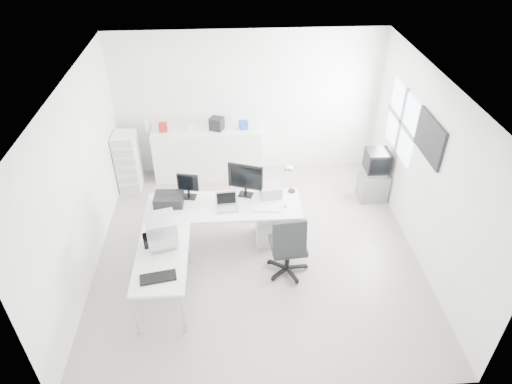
{
  "coord_description": "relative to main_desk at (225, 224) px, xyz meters",
  "views": [
    {
      "loc": [
        -0.37,
        -5.45,
        5.01
      ],
      "look_at": [
        0.0,
        0.2,
        1.0
      ],
      "focal_mm": 32.0,
      "sensor_mm": 36.0,
      "label": 1
    }
  ],
  "objects": [
    {
      "name": "white_mouse",
      "position": [
        0.95,
        -0.1,
        0.4
      ],
      "size": [
        0.06,
        0.06,
        0.06
      ],
      "primitive_type": "sphere",
      "color": "white",
      "rests_on": "main_desk"
    },
    {
      "name": "crt_tv",
      "position": [
        2.72,
        1.05,
        0.39
      ],
      "size": [
        0.5,
        0.48,
        0.45
      ],
      "primitive_type": null,
      "color": "black",
      "rests_on": "tv_cabinet"
    },
    {
      "name": "lcd_monitor_small",
      "position": [
        -0.55,
        0.25,
        0.59
      ],
      "size": [
        0.37,
        0.26,
        0.42
      ],
      "primitive_type": null,
      "rotation": [
        0.0,
        0.0,
        -0.21
      ],
      "color": "black",
      "rests_on": "main_desk"
    },
    {
      "name": "tv_cabinet",
      "position": [
        2.72,
        1.05,
        -0.1
      ],
      "size": [
        0.5,
        0.41,
        0.54
      ],
      "primitive_type": "cube",
      "color": "slate",
      "rests_on": "floor"
    },
    {
      "name": "clutter_box_a",
      "position": [
        -1.1,
        2.01,
        0.73
      ],
      "size": [
        0.17,
        0.16,
        0.15
      ],
      "primitive_type": "cube",
      "rotation": [
        0.0,
        0.0,
        0.12
      ],
      "color": "#AC1918",
      "rests_on": "sideboard"
    },
    {
      "name": "lcd_monitor_large",
      "position": [
        0.35,
        0.25,
        0.67
      ],
      "size": [
        0.6,
        0.4,
        0.58
      ],
      "primitive_type": null,
      "rotation": [
        0.0,
        0.0,
        -0.34
      ],
      "color": "black",
      "rests_on": "main_desk"
    },
    {
      "name": "left_wall",
      "position": [
        -2.0,
        -0.23,
        1.02
      ],
      "size": [
        0.02,
        5.0,
        2.8
      ],
      "primitive_type": "cube",
      "color": "white",
      "rests_on": "floor"
    },
    {
      "name": "crt_monitor",
      "position": [
        -0.85,
        -0.85,
        0.62
      ],
      "size": [
        0.51,
        0.51,
        0.48
      ],
      "primitive_type": null,
      "rotation": [
        0.0,
        0.0,
        0.23
      ],
      "color": "#B7B7BA",
      "rests_on": "side_desk"
    },
    {
      "name": "drawer_pedestal",
      "position": [
        0.7,
        0.05,
        -0.08
      ],
      "size": [
        0.4,
        0.5,
        0.6
      ],
      "primitive_type": "cube",
      "color": "white",
      "rests_on": "floor"
    },
    {
      "name": "wall_picture",
      "position": [
        2.97,
        -0.13,
        1.52
      ],
      "size": [
        0.04,
        0.9,
        0.6
      ],
      "primitive_type": null,
      "color": "black",
      "rests_on": "right_wall"
    },
    {
      "name": "clutter_box_c",
      "position": [
        -0.1,
        2.01,
        0.77
      ],
      "size": [
        0.3,
        0.29,
        0.23
      ],
      "primitive_type": "cube",
      "rotation": [
        0.0,
        0.0,
        -0.42
      ],
      "color": "black",
      "rests_on": "sideboard"
    },
    {
      "name": "laser_printer",
      "position": [
        0.75,
        0.22,
        0.47
      ],
      "size": [
        0.36,
        0.32,
        0.18
      ],
      "primitive_type": "cube",
      "rotation": [
        0.0,
        0.0,
        0.13
      ],
      "color": "#AAAAAA",
      "rests_on": "main_desk"
    },
    {
      "name": "floor",
      "position": [
        0.5,
        -0.23,
        -0.38
      ],
      "size": [
        5.0,
        5.0,
        0.01
      ],
      "primitive_type": "cube",
      "color": "beige",
      "rests_on": "ground"
    },
    {
      "name": "filing_cabinet",
      "position": [
        -1.78,
        1.71,
        0.19
      ],
      "size": [
        0.4,
        0.47,
        1.14
      ],
      "primitive_type": "cube",
      "color": "white",
      "rests_on": "floor"
    },
    {
      "name": "sideboard",
      "position": [
        -0.3,
        2.01,
        0.14
      ],
      "size": [
        2.06,
        0.51,
        1.03
      ],
      "primitive_type": "cube",
      "color": "white",
      "rests_on": "floor"
    },
    {
      "name": "clutter_bottle",
      "position": [
        -1.4,
        2.05,
        0.76
      ],
      "size": [
        0.07,
        0.07,
        0.22
      ],
      "primitive_type": "cylinder",
      "color": "white",
      "rests_on": "sideboard"
    },
    {
      "name": "clutter_box_d",
      "position": [
        0.4,
        2.01,
        0.73
      ],
      "size": [
        0.18,
        0.16,
        0.15
      ],
      "primitive_type": "cube",
      "rotation": [
        0.0,
        0.0,
        0.21
      ],
      "color": "#1740A4",
      "rests_on": "sideboard"
    },
    {
      "name": "white_keyboard",
      "position": [
        0.65,
        -0.15,
        0.38
      ],
      "size": [
        0.46,
        0.19,
        0.02
      ],
      "primitive_type": "cube",
      "rotation": [
        0.0,
        0.0,
        -0.12
      ],
      "color": "white",
      "rests_on": "main_desk"
    },
    {
      "name": "laptop",
      "position": [
        0.05,
        -0.1,
        0.48
      ],
      "size": [
        0.34,
        0.35,
        0.21
      ],
      "primitive_type": null,
      "rotation": [
        0.0,
        0.0,
        0.08
      ],
      "color": "#B7B7BA",
      "rests_on": "main_desk"
    },
    {
      "name": "desk_lamp",
      "position": [
        1.1,
        0.3,
        0.63
      ],
      "size": [
        0.21,
        0.21,
        0.5
      ],
      "primitive_type": null,
      "rotation": [
        0.0,
        0.0,
        0.27
      ],
      "color": "silver",
      "rests_on": "main_desk"
    },
    {
      "name": "right_wall",
      "position": [
        3.0,
        -0.23,
        1.02
      ],
      "size": [
        0.02,
        5.0,
        2.8
      ],
      "primitive_type": "cube",
      "color": "white",
      "rests_on": "floor"
    },
    {
      "name": "clutter_box_b",
      "position": [
        -0.6,
        2.01,
        0.71
      ],
      "size": [
        0.12,
        0.11,
        0.12
      ],
      "primitive_type": "cube",
      "rotation": [
        0.0,
        0.0,
        -0.02
      ],
      "color": "white",
      "rests_on": "sideboard"
    },
    {
      "name": "inkjet_printer",
      "position": [
        -0.85,
        0.1,
        0.45
      ],
      "size": [
        0.45,
        0.36,
        0.16
      ],
      "primitive_type": "cube",
      "rotation": [
        0.0,
        0.0,
        -0.03
      ],
      "color": "black",
      "rests_on": "main_desk"
    },
    {
      "name": "office_chair",
      "position": [
        0.92,
        -0.72,
        0.19
      ],
      "size": [
        0.7,
        0.7,
        1.13
      ],
      "primitive_type": null,
      "rotation": [
        0.0,
        0.0,
        0.08
      ],
      "color": "#2A2E30",
      "rests_on": "floor"
    },
    {
      "name": "ceiling",
      "position": [
        0.5,
        -0.23,
        2.42
      ],
      "size": [
        5.0,
        5.0,
        0.01
      ],
      "primitive_type": "cube",
      "color": "white",
      "rests_on": "back_wall"
    },
    {
      "name": "main_desk",
      "position": [
        0.0,
        0.0,
        0.0
      ],
      "size": [
        2.4,
        0.8,
        0.75
      ],
      "primitive_type": null,
      "color": "white",
      "rests_on": "floor"
    },
    {
      "name": "side_desk",
      "position": [
        -0.85,
        -1.1,
        0.0
      ],
      "size": [
        0.7,
        1.4,
        0.75
      ],
      "primitive_type": null,
      "color": "white",
      "rests_on": "floor"
    },
    {
      "name": "window",
      "position": [
        2.98,
        0.97,
        1.23
      ],
      "size": [
        0.02,
        1.2,
        1.1
      ],
      "primitive_type": null,
      "color": "white",
      "rests_on": "right_wall"
    },
    {
      "name": "black_keyboard",
      "position": [
        -0.85,
        -1.5,
        0.39
      ],
      "size": [
        0.49,
        0.26,
        0.03
      ],
      "primitive_type": "cube",
      "rotation": [
        0.0,
        0.0,
        0.18
      ],
      "color": "black",
      "rests_on": "side_desk"
    },
    {
      "name": "back_wall",
      "position": [
        0.5,
        2.27,
        1.02
      ],
      "size": [
        5.0,
        0.02,
        2.8
      ],
      "primitive_type": "cube",
      "color": "white",
      "rests_on": "floor"
    }
  ]
}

